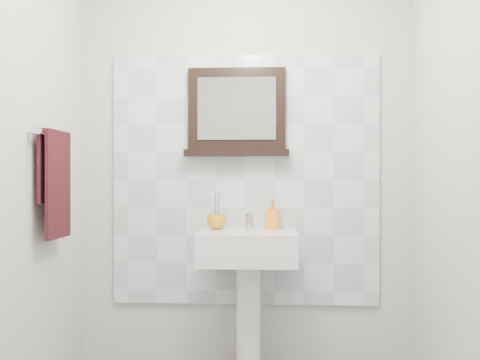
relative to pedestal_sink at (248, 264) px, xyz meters
name	(u,v)px	position (x,y,z in m)	size (l,w,h in m)	color
back_wall	(245,163)	(-0.03, 0.23, 0.57)	(2.00, 0.01, 2.50)	beige
front_wall	(195,135)	(-0.03, -1.97, 0.57)	(2.00, 0.01, 2.50)	beige
splashback	(245,180)	(-0.03, 0.21, 0.47)	(1.60, 0.02, 1.50)	silver
pedestal_sink	(248,264)	(0.00, 0.00, 0.00)	(0.55, 0.44, 0.96)	white
toothbrush_cup	(216,221)	(-0.19, 0.11, 0.23)	(0.11, 0.11, 0.09)	orange
toothbrushes	(217,208)	(-0.19, 0.12, 0.31)	(0.05, 0.04, 0.21)	white
soap_dispenser	(273,215)	(0.14, 0.14, 0.27)	(0.08, 0.08, 0.17)	orange
framed_mirror	(237,115)	(-0.08, 0.19, 0.86)	(0.62, 0.11, 0.53)	black
towel_bar	(54,134)	(-0.98, -0.36, 0.71)	(0.07, 0.40, 0.03)	silver
hand_towel	(55,176)	(-0.97, -0.36, 0.50)	(0.06, 0.30, 0.55)	black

